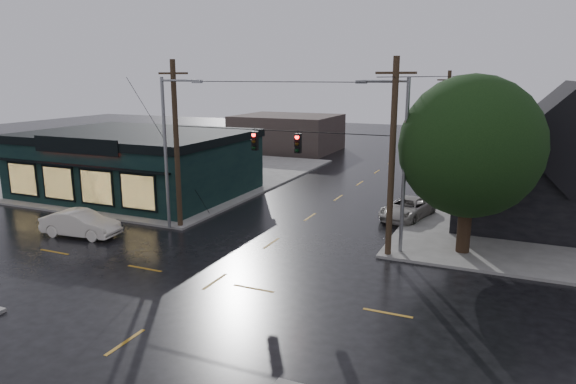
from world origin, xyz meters
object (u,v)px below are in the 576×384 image
at_px(suv_silver, 407,208).
at_px(sedan_cream, 81,224).
at_px(corner_tree, 471,147).
at_px(utility_pole_nw, 180,227).
at_px(utility_pole_ne, 388,256).

bearing_deg(suv_silver, sedan_cream, -132.36).
bearing_deg(corner_tree, utility_pole_nw, -173.31).
bearing_deg(sedan_cream, utility_pole_ne, -83.86).
bearing_deg(utility_pole_ne, utility_pole_nw, 180.00).
distance_m(corner_tree, utility_pole_ne, 6.99).
height_order(utility_pole_ne, sedan_cream, utility_pole_ne).
height_order(corner_tree, sedan_cream, corner_tree).
xyz_separation_m(corner_tree, suv_silver, (-4.03, 5.78, -5.03)).
bearing_deg(corner_tree, sedan_cream, -164.55).
bearing_deg(utility_pole_ne, sedan_cream, -167.56).
height_order(corner_tree, utility_pole_nw, corner_tree).
xyz_separation_m(corner_tree, utility_pole_ne, (-3.53, -1.94, -5.72)).
bearing_deg(suv_silver, utility_pole_nw, -135.16).
distance_m(corner_tree, suv_silver, 8.65).
relative_size(corner_tree, utility_pole_ne, 0.91).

